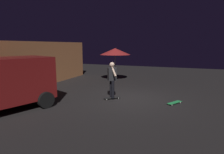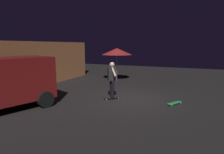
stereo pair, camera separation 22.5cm
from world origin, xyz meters
name	(u,v)px [view 1 (the left image)]	position (x,y,z in m)	size (l,w,h in m)	color
ground_plane	(128,99)	(0.00, 0.00, 0.00)	(28.00, 28.00, 0.00)	black
low_building	(15,63)	(0.67, 7.74, 1.36)	(9.86, 4.23, 2.72)	#C67A47
patio_umbrella	(115,51)	(4.01, 2.12, 2.07)	(2.10, 2.10, 2.30)	slate
skateboard_ridden	(112,98)	(-0.33, 0.68, 0.06)	(0.67, 0.71, 0.07)	black
skateboard_spare	(175,103)	(-0.06, -2.12, 0.06)	(0.77, 0.59, 0.07)	green
skater	(112,77)	(-0.33, 0.68, 1.04)	(0.79, 0.72, 1.67)	black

